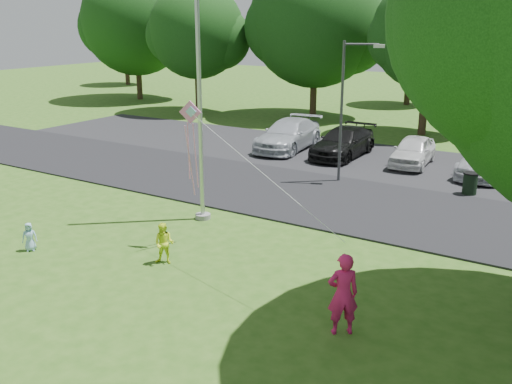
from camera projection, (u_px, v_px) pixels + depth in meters
The scene contains 12 objects.
ground at pixel (193, 309), 12.84m from camera, with size 120.00×120.00×0.00m, color #2D5716.
park_road at pixel (351, 203), 20.14m from camera, with size 60.00×6.00×0.06m, color black.
parking_strip at pixel (408, 165), 25.42m from camera, with size 42.00×7.00×0.06m, color black.
flagpole at pixel (199, 91), 17.46m from camera, with size 0.50×0.50×10.00m.
street_lamp at pixel (348, 99), 21.92m from camera, with size 1.47×0.73×5.51m.
trash_can at pixel (470, 184), 21.00m from camera, with size 0.55×0.55×0.87m.
tree_row at pixel (498, 30), 30.04m from camera, with size 64.35×11.94×10.88m.
parked_cars at pixel (395, 148), 25.48m from camera, with size 14.24×5.16×1.45m.
woman at pixel (343, 294), 11.63m from camera, with size 0.65×0.43×1.78m, color #CA1B5B.
child_yellow at pixel (164, 244), 15.10m from camera, with size 0.55×0.43×1.13m, color #E2FB27.
child_blue at pixel (29, 237), 15.99m from camera, with size 0.40×0.26×0.82m, color #91C0DF.
kite at pixel (193, 129), 15.49m from camera, with size 5.93×2.55×2.75m.
Camera 1 is at (7.30, -9.02, 6.27)m, focal length 40.00 mm.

